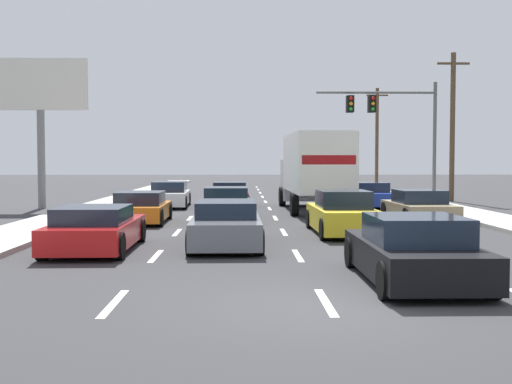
{
  "coord_description": "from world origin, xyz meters",
  "views": [
    {
      "loc": [
        -1.36,
        -9.78,
        2.27
      ],
      "look_at": [
        -0.85,
        11.75,
        1.21
      ],
      "focal_mm": 44.24,
      "sensor_mm": 36.0,
      "label": 1
    }
  ],
  "objects_px": {
    "car_white": "(170,195)",
    "car_yellow": "(342,214)",
    "car_gray": "(226,225)",
    "car_maroon": "(230,195)",
    "traffic_signal_mast": "(386,114)",
    "utility_pole_far": "(377,137)",
    "car_green": "(226,205)",
    "car_blue": "(368,195)",
    "box_truck": "(314,168)",
    "roadside_billboard": "(40,101)",
    "car_tan": "(419,207)",
    "car_black": "(413,251)",
    "car_red": "(96,229)",
    "car_orange": "(141,208)",
    "utility_pole_mid": "(452,125)"
  },
  "relations": [
    {
      "from": "car_gray",
      "to": "car_black",
      "type": "relative_size",
      "value": 1.09
    },
    {
      "from": "car_white",
      "to": "utility_pole_mid",
      "type": "bearing_deg",
      "value": 14.64
    },
    {
      "from": "car_yellow",
      "to": "utility_pole_far",
      "type": "relative_size",
      "value": 0.52
    },
    {
      "from": "box_truck",
      "to": "roadside_billboard",
      "type": "distance_m",
      "value": 13.37
    },
    {
      "from": "car_gray",
      "to": "roadside_billboard",
      "type": "relative_size",
      "value": 0.65
    },
    {
      "from": "car_white",
      "to": "car_green",
      "type": "relative_size",
      "value": 0.97
    },
    {
      "from": "car_tan",
      "to": "roadside_billboard",
      "type": "bearing_deg",
      "value": 156.88
    },
    {
      "from": "car_maroon",
      "to": "box_truck",
      "type": "bearing_deg",
      "value": -40.87
    },
    {
      "from": "car_black",
      "to": "car_green",
      "type": "bearing_deg",
      "value": 107.19
    },
    {
      "from": "car_yellow",
      "to": "car_blue",
      "type": "bearing_deg",
      "value": 74.7
    },
    {
      "from": "car_tan",
      "to": "car_maroon",
      "type": "bearing_deg",
      "value": 131.7
    },
    {
      "from": "box_truck",
      "to": "car_tan",
      "type": "xyz_separation_m",
      "value": [
        3.41,
        -4.81,
        -1.43
      ]
    },
    {
      "from": "car_green",
      "to": "car_yellow",
      "type": "distance_m",
      "value": 5.84
    },
    {
      "from": "car_maroon",
      "to": "car_black",
      "type": "distance_m",
      "value": 20.26
    },
    {
      "from": "box_truck",
      "to": "car_black",
      "type": "height_order",
      "value": "box_truck"
    },
    {
      "from": "car_gray",
      "to": "utility_pole_mid",
      "type": "xyz_separation_m",
      "value": [
        12.27,
        18.34,
        3.73
      ]
    },
    {
      "from": "car_black",
      "to": "roadside_billboard",
      "type": "relative_size",
      "value": 0.6
    },
    {
      "from": "car_red",
      "to": "car_tan",
      "type": "bearing_deg",
      "value": 35.68
    },
    {
      "from": "car_red",
      "to": "utility_pole_far",
      "type": "bearing_deg",
      "value": 67.69
    },
    {
      "from": "car_green",
      "to": "car_blue",
      "type": "distance_m",
      "value": 9.89
    },
    {
      "from": "car_orange",
      "to": "car_blue",
      "type": "xyz_separation_m",
      "value": [
        10.01,
        7.89,
        0.02
      ]
    },
    {
      "from": "car_black",
      "to": "car_tan",
      "type": "bearing_deg",
      "value": 73.71
    },
    {
      "from": "car_white",
      "to": "car_maroon",
      "type": "xyz_separation_m",
      "value": [
        2.95,
        0.43,
        -0.02
      ]
    },
    {
      "from": "car_red",
      "to": "car_gray",
      "type": "xyz_separation_m",
      "value": [
        3.29,
        0.83,
        0.03
      ]
    },
    {
      "from": "car_tan",
      "to": "car_green",
      "type": "bearing_deg",
      "value": 175.64
    },
    {
      "from": "car_tan",
      "to": "utility_pole_far",
      "type": "bearing_deg",
      "value": 80.8
    },
    {
      "from": "utility_pole_far",
      "to": "car_green",
      "type": "bearing_deg",
      "value": -112.57
    },
    {
      "from": "traffic_signal_mast",
      "to": "utility_pole_far",
      "type": "height_order",
      "value": "utility_pole_far"
    },
    {
      "from": "car_orange",
      "to": "roadside_billboard",
      "type": "height_order",
      "value": "roadside_billboard"
    },
    {
      "from": "car_red",
      "to": "car_gray",
      "type": "distance_m",
      "value": 3.39
    },
    {
      "from": "car_orange",
      "to": "box_truck",
      "type": "xyz_separation_m",
      "value": [
        6.95,
        5.07,
        1.44
      ]
    },
    {
      "from": "car_yellow",
      "to": "utility_pole_far",
      "type": "bearing_deg",
      "value": 76.05
    },
    {
      "from": "car_orange",
      "to": "car_gray",
      "type": "height_order",
      "value": "car_gray"
    },
    {
      "from": "car_green",
      "to": "box_truck",
      "type": "height_order",
      "value": "box_truck"
    },
    {
      "from": "car_gray",
      "to": "car_tan",
      "type": "distance_m",
      "value": 9.69
    },
    {
      "from": "box_truck",
      "to": "roadside_billboard",
      "type": "height_order",
      "value": "roadside_billboard"
    },
    {
      "from": "traffic_signal_mast",
      "to": "utility_pole_far",
      "type": "relative_size",
      "value": 0.82
    },
    {
      "from": "car_maroon",
      "to": "car_green",
      "type": "bearing_deg",
      "value": -89.92
    },
    {
      "from": "car_green",
      "to": "car_gray",
      "type": "xyz_separation_m",
      "value": [
        0.16,
        -7.16,
        -0.01
      ]
    },
    {
      "from": "car_gray",
      "to": "car_black",
      "type": "xyz_separation_m",
      "value": [
        3.64,
        -5.14,
        0.01
      ]
    },
    {
      "from": "car_black",
      "to": "car_yellow",
      "type": "bearing_deg",
      "value": 90.65
    },
    {
      "from": "box_truck",
      "to": "car_green",
      "type": "bearing_deg",
      "value": -131.95
    },
    {
      "from": "car_red",
      "to": "car_gray",
      "type": "relative_size",
      "value": 0.94
    },
    {
      "from": "car_green",
      "to": "utility_pole_mid",
      "type": "distance_m",
      "value": 17.12
    },
    {
      "from": "traffic_signal_mast",
      "to": "car_red",
      "type": "bearing_deg",
      "value": -121.22
    },
    {
      "from": "car_white",
      "to": "car_yellow",
      "type": "bearing_deg",
      "value": -60.17
    },
    {
      "from": "car_red",
      "to": "utility_pole_far",
      "type": "height_order",
      "value": "utility_pole_far"
    },
    {
      "from": "car_gray",
      "to": "car_maroon",
      "type": "bearing_deg",
      "value": 90.67
    },
    {
      "from": "car_white",
      "to": "car_green",
      "type": "height_order",
      "value": "car_green"
    },
    {
      "from": "box_truck",
      "to": "car_tan",
      "type": "relative_size",
      "value": 2.15
    }
  ]
}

